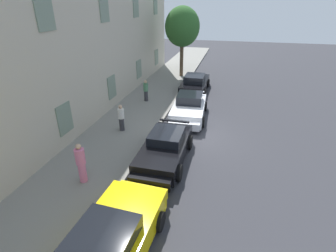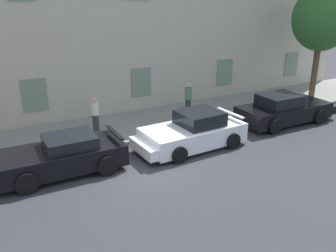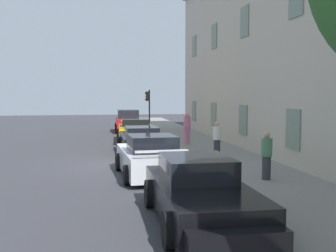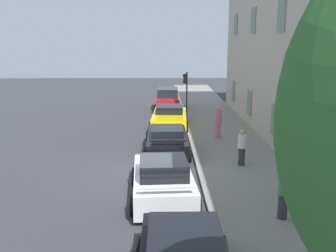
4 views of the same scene
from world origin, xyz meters
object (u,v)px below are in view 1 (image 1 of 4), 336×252
object	(u,v)px
sportscar_yellow_flank	(164,151)
pedestrian_admiring	(121,118)
sportscar_tail_end	(195,83)
tree_near_kerb	(182,27)
pedestrian_bystander	(81,163)
sportscar_red_lead	(113,237)
sportscar_white_middle	(189,109)
pedestrian_strolling	(146,90)

from	to	relation	value
sportscar_yellow_flank	pedestrian_admiring	world-z (taller)	pedestrian_admiring
sportscar_yellow_flank	sportscar_tail_end	bearing A→B (deg)	1.19
tree_near_kerb	pedestrian_bystander	world-z (taller)	tree_near_kerb
sportscar_red_lead	sportscar_white_middle	distance (m)	10.35
pedestrian_strolling	sportscar_yellow_flank	bearing A→B (deg)	-155.58
pedestrian_admiring	pedestrian_bystander	world-z (taller)	pedestrian_bystander
sportscar_white_middle	pedestrian_admiring	xyz separation A→B (m)	(-2.93, 3.35, 0.30)
tree_near_kerb	pedestrian_bystander	bearing A→B (deg)	178.13
pedestrian_admiring	sportscar_red_lead	bearing A→B (deg)	-158.52
sportscar_yellow_flank	pedestrian_strolling	xyz separation A→B (m)	(7.33, 3.33, 0.32)
tree_near_kerb	pedestrian_admiring	size ratio (longest dim) A/B	4.10
sportscar_white_middle	pedestrian_bystander	size ratio (longest dim) A/B	2.68
sportscar_yellow_flank	tree_near_kerb	distance (m)	15.81
pedestrian_admiring	sportscar_white_middle	bearing A→B (deg)	-48.85
sportscar_tail_end	pedestrian_admiring	size ratio (longest dim) A/B	3.28
sportscar_yellow_flank	pedestrian_bystander	xyz separation A→B (m)	(-2.36, 2.81, 0.41)
tree_near_kerb	pedestrian_admiring	distance (m)	13.32
sportscar_white_middle	pedestrian_strolling	distance (m)	4.11
pedestrian_admiring	pedestrian_strolling	world-z (taller)	pedestrian_strolling
pedestrian_strolling	pedestrian_admiring	bearing A→B (deg)	-177.68
sportscar_red_lead	sportscar_tail_end	xyz separation A→B (m)	(16.10, 0.02, 0.04)
sportscar_tail_end	pedestrian_strolling	xyz separation A→B (m)	(-3.73, 3.10, 0.30)
sportscar_tail_end	pedestrian_strolling	size ratio (longest dim) A/B	3.25
pedestrian_admiring	pedestrian_strolling	size ratio (longest dim) A/B	0.99
sportscar_yellow_flank	pedestrian_bystander	distance (m)	3.69
sportscar_yellow_flank	sportscar_red_lead	bearing A→B (deg)	177.57
sportscar_white_middle	pedestrian_strolling	size ratio (longest dim) A/B	2.98
sportscar_yellow_flank	sportscar_white_middle	world-z (taller)	sportscar_white_middle
sportscar_tail_end	tree_near_kerb	distance (m)	6.07
tree_near_kerb	sportscar_yellow_flank	bearing A→B (deg)	-171.59
sportscar_red_lead	pedestrian_admiring	world-z (taller)	pedestrian_admiring
sportscar_red_lead	sportscar_yellow_flank	distance (m)	5.05
sportscar_red_lead	sportscar_tail_end	bearing A→B (deg)	0.06
sportscar_yellow_flank	pedestrian_admiring	xyz separation A→B (m)	(2.37, 3.13, 0.31)
sportscar_white_middle	pedestrian_bystander	bearing A→B (deg)	158.44
tree_near_kerb	pedestrian_admiring	xyz separation A→B (m)	(-12.74, 0.90, -3.77)
tree_near_kerb	pedestrian_bystander	xyz separation A→B (m)	(-17.47, 0.57, -3.67)
pedestrian_strolling	sportscar_white_middle	bearing A→B (deg)	-119.86
pedestrian_admiring	pedestrian_bystander	size ratio (longest dim) A/B	0.89
sportscar_tail_end	pedestrian_bystander	bearing A→B (deg)	169.14
sportscar_white_middle	tree_near_kerb	bearing A→B (deg)	14.04
sportscar_tail_end	pedestrian_bystander	xyz separation A→B (m)	(-13.42, 2.57, 0.39)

